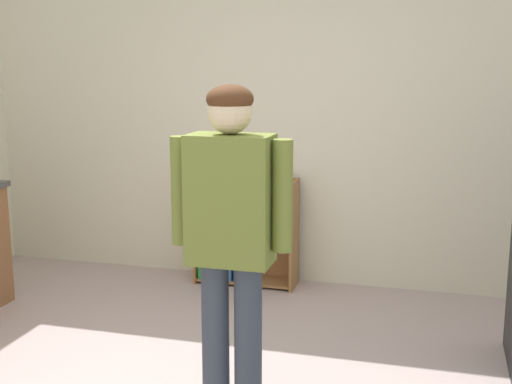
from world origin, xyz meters
The scene contains 3 objects.
back_wall centered at (0.00, 2.33, 1.35)m, with size 5.20×0.06×2.70m, color beige.
bookshelf centered at (-0.39, 2.15, 0.36)m, with size 0.80×0.28×0.85m.
standing_person centered at (0.20, 0.01, 0.99)m, with size 0.57×0.22×1.64m.
Camera 1 is at (1.09, -2.82, 1.74)m, focal length 47.15 mm.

